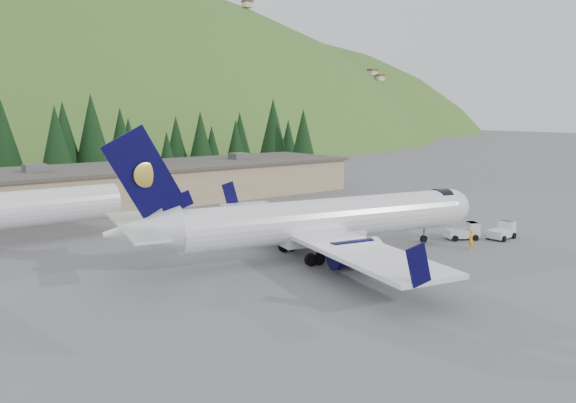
% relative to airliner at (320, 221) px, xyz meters
% --- Properties ---
extents(ground, '(600.00, 600.00, 0.00)m').
position_rel_airliner_xyz_m(ground, '(1.00, -0.21, -3.09)').
color(ground, '#58585D').
extents(airliner, '(34.80, 32.88, 11.60)m').
position_rel_airliner_xyz_m(airliner, '(0.00, 0.00, 0.00)').
color(airliner, white).
rests_on(airliner, ground).
extents(baggage_tug_a, '(3.27, 2.13, 1.68)m').
position_rel_airliner_xyz_m(baggage_tug_a, '(19.00, -5.98, -2.34)').
color(baggage_tug_a, silver).
rests_on(baggage_tug_a, ground).
extents(baggage_tug_b, '(3.52, 2.98, 1.68)m').
position_rel_airliner_xyz_m(baggage_tug_b, '(15.72, -3.86, -2.34)').
color(baggage_tug_b, silver).
rests_on(baggage_tug_b, ground).
extents(terminal_building, '(71.00, 17.00, 6.10)m').
position_rel_airliner_xyz_m(terminal_building, '(-4.01, 37.79, -0.47)').
color(terminal_building, tan).
rests_on(terminal_building, ground).
extents(ramp_worker, '(0.82, 0.76, 1.87)m').
position_rel_airliner_xyz_m(ramp_worker, '(12.57, -6.71, -2.16)').
color(ramp_worker, yellow).
rests_on(ramp_worker, ground).
extents(tree_line, '(110.74, 17.31, 14.27)m').
position_rel_airliner_xyz_m(tree_line, '(-4.79, 61.63, 4.35)').
color(tree_line, black).
rests_on(tree_line, ground).
extents(hills, '(614.00, 330.00, 300.00)m').
position_rel_airliner_xyz_m(hills, '(54.34, 207.17, -85.89)').
color(hills, '#325C22').
rests_on(hills, ground).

